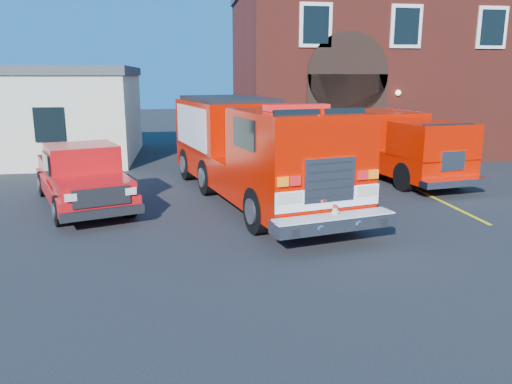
{
  "coord_description": "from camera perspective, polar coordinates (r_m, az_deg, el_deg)",
  "views": [
    {
      "loc": [
        -1.62,
        -12.34,
        3.93
      ],
      "look_at": [
        0.0,
        -1.2,
        1.3
      ],
      "focal_mm": 35.0,
      "sensor_mm": 36.0,
      "label": 1
    }
  ],
  "objects": [
    {
      "name": "parking_stripe_far",
      "position": [
        21.33,
        14.27,
        2.13
      ],
      "size": [
        0.12,
        3.0,
        0.01
      ],
      "primitive_type": "cube",
      "color": "yellow",
      "rests_on": "ground"
    },
    {
      "name": "fire_station",
      "position": [
        28.38,
        14.08,
        13.41
      ],
      "size": [
        15.2,
        10.2,
        8.45
      ],
      "color": "maroon",
      "rests_on": "ground"
    },
    {
      "name": "parking_stripe_near",
      "position": [
        16.1,
        22.35,
        -1.98
      ],
      "size": [
        0.12,
        3.0,
        0.01
      ],
      "primitive_type": "cube",
      "color": "yellow",
      "rests_on": "ground"
    },
    {
      "name": "parking_stripe_mid",
      "position": [
        18.66,
        17.74,
        0.37
      ],
      "size": [
        0.12,
        3.0,
        0.01
      ],
      "primitive_type": "cube",
      "color": "yellow",
      "rests_on": "ground"
    },
    {
      "name": "fire_engine",
      "position": [
        16.02,
        -0.41,
        5.03
      ],
      "size": [
        5.21,
        10.82,
        3.22
      ],
      "color": "black",
      "rests_on": "ground"
    },
    {
      "name": "side_building",
      "position": [
        26.44,
        -24.72,
        8.22
      ],
      "size": [
        10.2,
        8.2,
        4.35
      ],
      "color": "beige",
      "rests_on": "ground"
    },
    {
      "name": "secondary_truck",
      "position": [
        20.65,
        15.02,
        5.61
      ],
      "size": [
        3.67,
        8.1,
        2.53
      ],
      "color": "black",
      "rests_on": "ground"
    },
    {
      "name": "ground",
      "position": [
        13.05,
        -0.76,
        -4.38
      ],
      "size": [
        100.0,
        100.0,
        0.0
      ],
      "primitive_type": "plane",
      "color": "black",
      "rests_on": "ground"
    },
    {
      "name": "pickup_truck",
      "position": [
        16.17,
        -19.29,
        1.66
      ],
      "size": [
        4.03,
        6.28,
        1.94
      ],
      "color": "black",
      "rests_on": "ground"
    }
  ]
}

